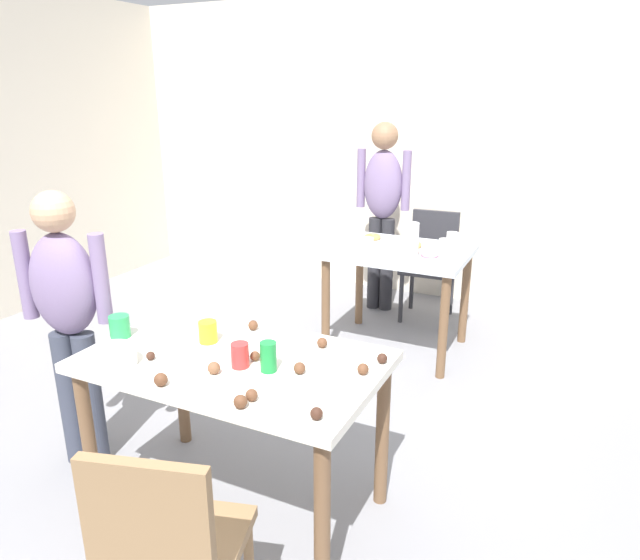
# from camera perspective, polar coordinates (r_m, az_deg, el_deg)

# --- Properties ---
(ground_plane) EXTENTS (6.40, 6.40, 0.00)m
(ground_plane) POSITION_cam_1_polar(r_m,az_deg,el_deg) (2.81, -5.39, -21.90)
(ground_plane) COLOR gray
(wall_back) EXTENTS (6.40, 0.10, 2.60)m
(wall_back) POSITION_cam_1_polar(r_m,az_deg,el_deg) (5.17, 13.10, 12.23)
(wall_back) COLOR beige
(wall_back) RESTS_ON ground_plane
(dining_table_near) EXTENTS (1.24, 0.74, 0.75)m
(dining_table_near) POSITION_cam_1_polar(r_m,az_deg,el_deg) (2.49, -8.44, -9.65)
(dining_table_near) COLOR silver
(dining_table_near) RESTS_ON ground_plane
(dining_table_far) EXTENTS (0.96, 0.75, 0.75)m
(dining_table_far) POSITION_cam_1_polar(r_m,az_deg,el_deg) (4.10, 7.78, 1.46)
(dining_table_far) COLOR silver
(dining_table_far) RESTS_ON ground_plane
(chair_near_table) EXTENTS (0.49, 0.49, 0.87)m
(chair_near_table) POSITION_cam_1_polar(r_m,az_deg,el_deg) (1.97, -14.82, -24.17)
(chair_near_table) COLOR olive
(chair_near_table) RESTS_ON ground_plane
(chair_far_table) EXTENTS (0.42, 0.42, 0.87)m
(chair_far_table) POSITION_cam_1_polar(r_m,az_deg,el_deg) (4.80, 10.92, 2.13)
(chair_far_table) COLOR #2D2D33
(chair_far_table) RESTS_ON ground_plane
(person_girl_near) EXTENTS (0.45, 0.29, 1.39)m
(person_girl_near) POSITION_cam_1_polar(r_m,az_deg,el_deg) (2.96, -23.69, -2.76)
(person_girl_near) COLOR #383D4C
(person_girl_near) RESTS_ON ground_plane
(person_adult_far) EXTENTS (0.45, 0.22, 1.57)m
(person_adult_far) POSITION_cam_1_polar(r_m,az_deg,el_deg) (4.80, 6.21, 7.84)
(person_adult_far) COLOR #28282D
(person_adult_far) RESTS_ON ground_plane
(mixing_bowl) EXTENTS (0.19, 0.19, 0.07)m
(mixing_bowl) POSITION_cam_1_polar(r_m,az_deg,el_deg) (2.48, -19.83, -7.16)
(mixing_bowl) COLOR white
(mixing_bowl) RESTS_ON dining_table_near
(soda_can) EXTENTS (0.07, 0.07, 0.12)m
(soda_can) POSITION_cam_1_polar(r_m,az_deg,el_deg) (2.29, -5.13, -7.57)
(soda_can) COLOR #198438
(soda_can) RESTS_ON dining_table_near
(fork_near) EXTENTS (0.17, 0.02, 0.01)m
(fork_near) POSITION_cam_1_polar(r_m,az_deg,el_deg) (2.57, -5.09, -5.97)
(fork_near) COLOR silver
(fork_near) RESTS_ON dining_table_near
(cup_near_0) EXTENTS (0.08, 0.08, 0.10)m
(cup_near_0) POSITION_cam_1_polar(r_m,az_deg,el_deg) (2.58, -11.02, -5.04)
(cup_near_0) COLOR yellow
(cup_near_0) RESTS_ON dining_table_near
(cup_near_1) EXTENTS (0.09, 0.09, 0.10)m
(cup_near_1) POSITION_cam_1_polar(r_m,az_deg,el_deg) (2.74, -19.20, -4.36)
(cup_near_1) COLOR green
(cup_near_1) RESTS_ON dining_table_near
(cup_near_2) EXTENTS (0.07, 0.07, 0.10)m
(cup_near_2) POSITION_cam_1_polar(r_m,az_deg,el_deg) (2.34, -7.92, -7.38)
(cup_near_2) COLOR red
(cup_near_2) RESTS_ON dining_table_near
(cake_ball_0) EXTENTS (0.05, 0.05, 0.05)m
(cake_ball_0) POSITION_cam_1_polar(r_m,az_deg,el_deg) (2.28, -2.03, -8.70)
(cake_ball_0) COLOR brown
(cake_ball_0) RESTS_ON dining_table_near
(cake_ball_1) EXTENTS (0.05, 0.05, 0.05)m
(cake_ball_1) POSITION_cam_1_polar(r_m,az_deg,el_deg) (2.31, -10.45, -8.55)
(cake_ball_1) COLOR brown
(cake_ball_1) RESTS_ON dining_table_near
(cake_ball_2) EXTENTS (0.05, 0.05, 0.05)m
(cake_ball_2) POSITION_cam_1_polar(r_m,az_deg,el_deg) (2.27, -15.47, -9.48)
(cake_ball_2) COLOR brown
(cake_ball_2) RESTS_ON dining_table_near
(cake_ball_3) EXTENTS (0.04, 0.04, 0.04)m
(cake_ball_3) POSITION_cam_1_polar(r_m,az_deg,el_deg) (2.49, 0.21, -6.22)
(cake_ball_3) COLOR brown
(cake_ball_3) RESTS_ON dining_table_near
(cake_ball_4) EXTENTS (0.04, 0.04, 0.04)m
(cake_ball_4) POSITION_cam_1_polar(r_m,az_deg,el_deg) (2.49, -16.42, -7.20)
(cake_ball_4) COLOR #3D2319
(cake_ball_4) RESTS_ON dining_table_near
(cake_ball_5) EXTENTS (0.04, 0.04, 0.04)m
(cake_ball_5) POSITION_cam_1_polar(r_m,az_deg,el_deg) (2.37, 6.17, -7.72)
(cake_ball_5) COLOR #3D2319
(cake_ball_5) RESTS_ON dining_table_near
(cake_ball_6) EXTENTS (0.04, 0.04, 0.04)m
(cake_ball_6) POSITION_cam_1_polar(r_m,az_deg,el_deg) (2.40, -6.41, -7.45)
(cake_ball_6) COLOR brown
(cake_ball_6) RESTS_ON dining_table_near
(cake_ball_7) EXTENTS (0.05, 0.05, 0.05)m
(cake_ball_7) POSITION_cam_1_polar(r_m,az_deg,el_deg) (2.69, -6.64, -4.46)
(cake_ball_7) COLOR brown
(cake_ball_7) RESTS_ON dining_table_near
(cake_ball_8) EXTENTS (0.04, 0.04, 0.04)m
(cake_ball_8) POSITION_cam_1_polar(r_m,az_deg,el_deg) (2.11, -6.79, -11.24)
(cake_ball_8) COLOR brown
(cake_ball_8) RESTS_ON dining_table_near
(cake_ball_9) EXTENTS (0.05, 0.05, 0.05)m
(cake_ball_9) POSITION_cam_1_polar(r_m,az_deg,el_deg) (2.07, -7.88, -11.84)
(cake_ball_9) COLOR brown
(cake_ball_9) RESTS_ON dining_table_near
(cake_ball_10) EXTENTS (0.04, 0.04, 0.04)m
(cake_ball_10) POSITION_cam_1_polar(r_m,az_deg,el_deg) (1.99, -0.35, -13.07)
(cake_ball_10) COLOR #3D2319
(cake_ball_10) RESTS_ON dining_table_near
(cake_ball_11) EXTENTS (0.05, 0.05, 0.05)m
(cake_ball_11) POSITION_cam_1_polar(r_m,az_deg,el_deg) (2.28, 4.28, -8.77)
(cake_ball_11) COLOR brown
(cake_ball_11) RESTS_ON dining_table_near
(pitcher_far) EXTENTS (0.11, 0.11, 0.24)m
(pitcher_far) POSITION_cam_1_polar(r_m,az_deg,el_deg) (3.81, 8.94, 3.84)
(pitcher_far) COLOR white
(pitcher_far) RESTS_ON dining_table_far
(cup_far_0) EXTENTS (0.09, 0.09, 0.10)m
(cup_far_0) POSITION_cam_1_polar(r_m,az_deg,el_deg) (4.21, 12.97, 3.98)
(cup_far_0) COLOR white
(cup_far_0) RESTS_ON dining_table_far
(cup_far_1) EXTENTS (0.08, 0.08, 0.12)m
(cup_far_1) POSITION_cam_1_polar(r_m,az_deg,el_deg) (3.89, 4.69, 3.34)
(cup_far_1) COLOR white
(cup_far_1) RESTS_ON dining_table_far
(cup_far_2) EXTENTS (0.09, 0.09, 0.11)m
(cup_far_2) POSITION_cam_1_polar(r_m,az_deg,el_deg) (3.96, 12.28, 3.22)
(cup_far_2) COLOR white
(cup_far_2) RESTS_ON dining_table_far
(donut_far_0) EXTENTS (0.13, 0.13, 0.04)m
(donut_far_0) POSITION_cam_1_polar(r_m,az_deg,el_deg) (4.11, 4.58, 3.63)
(donut_far_0) COLOR white
(donut_far_0) RESTS_ON dining_table_far
(donut_far_1) EXTENTS (0.11, 0.11, 0.03)m
(donut_far_1) POSITION_cam_1_polar(r_m,az_deg,el_deg) (3.95, 9.03, 2.79)
(donut_far_1) COLOR white
(donut_far_1) RESTS_ON dining_table_far
(donut_far_2) EXTENTS (0.12, 0.12, 0.04)m
(donut_far_2) POSITION_cam_1_polar(r_m,az_deg,el_deg) (4.31, 5.23, 4.28)
(donut_far_2) COLOR gold
(donut_far_2) RESTS_ON dining_table_far
(donut_far_3) EXTENTS (0.12, 0.12, 0.04)m
(donut_far_3) POSITION_cam_1_polar(r_m,az_deg,el_deg) (4.12, 9.19, 3.47)
(donut_far_3) COLOR gold
(donut_far_3) RESTS_ON dining_table_far
(donut_far_4) EXTENTS (0.12, 0.12, 0.04)m
(donut_far_4) POSITION_cam_1_polar(r_m,az_deg,el_deg) (3.91, 10.81, 2.56)
(donut_far_4) COLOR pink
(donut_far_4) RESTS_ON dining_table_far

